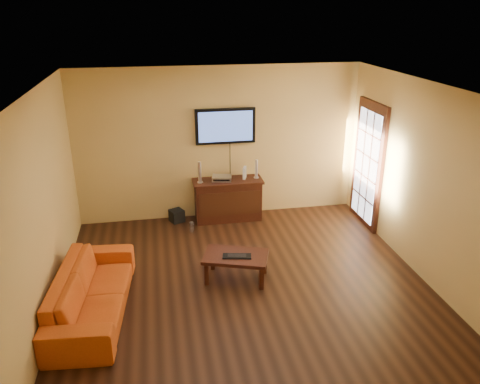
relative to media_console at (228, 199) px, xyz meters
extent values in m
plane|color=black|center=(-0.11, -2.26, -0.38)|extent=(5.00, 5.00, 0.00)
plane|color=tan|center=(-0.11, 0.24, 0.97)|extent=(5.00, 0.00, 5.00)
plane|color=tan|center=(-2.61, -2.26, 0.97)|extent=(0.00, 5.00, 5.00)
plane|color=tan|center=(2.39, -2.26, 0.97)|extent=(0.00, 5.00, 5.00)
plane|color=white|center=(-0.11, -2.26, 2.32)|extent=(5.00, 5.00, 0.00)
cube|color=black|center=(2.35, -0.56, 0.67)|extent=(0.06, 1.02, 2.22)
cube|color=white|center=(2.32, -0.56, 0.67)|extent=(0.01, 0.79, 1.89)
cube|color=black|center=(0.00, 0.01, -0.02)|extent=(1.16, 0.44, 0.71)
cube|color=black|center=(0.00, -0.22, 0.01)|extent=(1.07, 0.02, 0.42)
cube|color=black|center=(0.00, 0.01, 0.35)|extent=(1.23, 0.47, 0.04)
cube|color=black|center=(0.00, 0.20, 1.30)|extent=(1.05, 0.07, 0.62)
cube|color=#3B5599|center=(0.00, 0.16, 1.30)|extent=(0.94, 0.01, 0.53)
cube|color=black|center=(-0.22, -2.01, -0.02)|extent=(1.01, 0.79, 0.05)
cube|color=black|center=(-0.64, -2.08, -0.21)|extent=(0.06, 0.06, 0.33)
cube|color=black|center=(0.08, -2.33, -0.21)|extent=(0.06, 0.06, 0.33)
cube|color=black|center=(-0.51, -1.69, -0.21)|extent=(0.06, 0.06, 0.33)
cube|color=black|center=(0.21, -1.94, -0.21)|extent=(0.06, 0.06, 0.33)
imported|color=#C84F16|center=(-2.12, -2.44, 0.02)|extent=(0.78, 2.09, 0.80)
cylinder|color=silver|center=(-0.49, -0.03, 0.38)|extent=(0.10, 0.10, 0.02)
cylinder|color=silver|center=(-0.49, -0.03, 0.57)|extent=(0.06, 0.06, 0.36)
cylinder|color=silver|center=(0.52, 0.02, 0.38)|extent=(0.09, 0.09, 0.01)
cylinder|color=silver|center=(0.52, 0.02, 0.55)|extent=(0.05, 0.05, 0.33)
cube|color=silver|center=(-0.10, 0.02, 0.41)|extent=(0.38, 0.30, 0.08)
cube|color=white|center=(0.31, 0.03, 0.48)|extent=(0.10, 0.16, 0.21)
cube|color=black|center=(-0.92, 0.05, -0.27)|extent=(0.29, 0.29, 0.22)
cylinder|color=white|center=(-0.70, -0.45, -0.28)|extent=(0.07, 0.07, 0.19)
sphere|color=white|center=(-0.70, -0.45, -0.18)|extent=(0.04, 0.04, 0.04)
cube|color=black|center=(-0.21, -2.06, 0.01)|extent=(0.42, 0.22, 0.02)
cube|color=black|center=(-0.21, -2.06, 0.03)|extent=(0.27, 0.15, 0.01)
camera|label=1|loc=(-1.21, -7.64, 3.25)|focal=35.00mm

